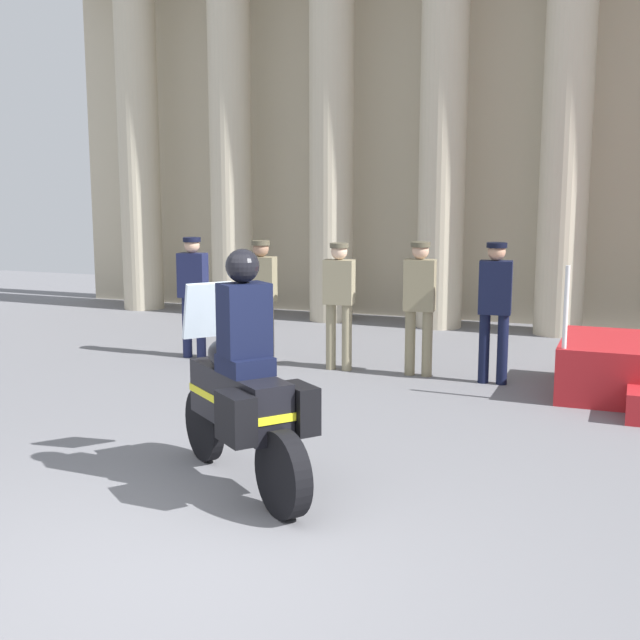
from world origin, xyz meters
The scene contains 8 objects.
ground_plane centered at (0.00, 0.00, 0.00)m, with size 28.00×28.00×0.00m, color slate.
colonnade_backdrop centered at (-0.42, 9.80, 3.80)m, with size 15.18×1.62×7.48m.
officer_in_row_0 centered at (-3.01, 5.59, 0.99)m, with size 0.40×0.26×1.67m.
officer_in_row_1 centered at (-1.97, 5.59, 0.98)m, with size 0.40×0.26×1.65m.
officer_in_row_2 centered at (-0.88, 5.61, 0.97)m, with size 0.40×0.26×1.65m.
officer_in_row_3 centered at (0.16, 5.66, 0.99)m, with size 0.40×0.26×1.68m.
officer_in_row_4 centered at (1.11, 5.58, 1.00)m, with size 0.40×0.26×1.70m.
motorcycle_with_rider centered at (-0.14, 1.38, 0.79)m, with size 1.72×1.38×1.90m.
Camera 1 is at (2.65, -4.15, 2.37)m, focal length 45.86 mm.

